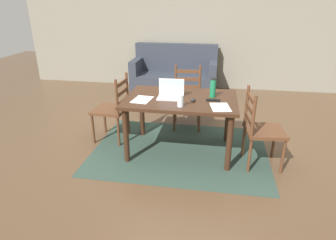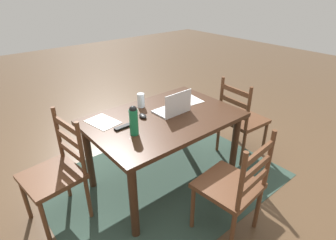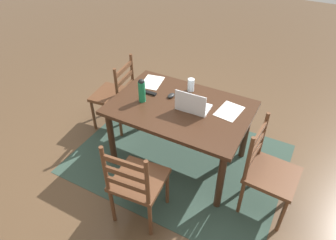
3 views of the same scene
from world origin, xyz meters
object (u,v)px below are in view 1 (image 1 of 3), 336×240
dining_table (181,105)px  couch (175,75)px  chair_far_head (187,98)px  laptop (171,93)px  tv_remote (213,100)px  chair_right_near (261,130)px  drinking_glass (180,101)px  computer_mouse (193,100)px  chair_left_far (113,109)px  water_bottle (213,87)px

dining_table → couch: couch is taller
chair_far_head → laptop: laptop is taller
laptop → tv_remote: (0.53, -0.05, -0.05)m
chair_far_head → chair_right_near: 1.44m
chair_far_head → drinking_glass: bearing=-88.2°
computer_mouse → tv_remote: bearing=21.6°
dining_table → laptop: (-0.13, -0.00, 0.15)m
chair_right_near → laptop: (-1.12, 0.19, 0.34)m
chair_left_far → couch: 2.57m
chair_right_near → drinking_glass: size_ratio=6.73×
chair_left_far → tv_remote: (1.39, -0.24, 0.29)m
dining_table → drinking_glass: drinking_glass is taller
chair_right_near → chair_left_far: size_ratio=1.00×
chair_left_far → water_bottle: (1.38, -0.09, 0.42)m
chair_far_head → chair_right_near: (0.99, -1.04, 0.00)m
water_bottle → chair_right_near: bearing=-26.0°
chair_far_head → water_bottle: size_ratio=3.71×
dining_table → computer_mouse: size_ratio=14.00×
dining_table → laptop: laptop is taller
chair_right_near → couch: 3.25m
chair_right_near → tv_remote: size_ratio=5.59×
couch → computer_mouse: size_ratio=18.00×
laptop → drinking_glass: bearing=-62.9°
chair_right_near → couch: bearing=116.8°
chair_far_head → computer_mouse: (0.17, -0.95, 0.30)m
dining_table → drinking_glass: (0.03, -0.32, 0.17)m
water_bottle → chair_left_far: bearing=176.3°
drinking_glass → tv_remote: bearing=35.7°
dining_table → water_bottle: water_bottle is taller
laptop → chair_left_far: bearing=167.7°
drinking_glass → tv_remote: size_ratio=0.83×
couch → computer_mouse: 2.91m
chair_right_near → tv_remote: 0.67m
chair_far_head → chair_left_far: bearing=-146.2°
dining_table → drinking_glass: 0.36m
chair_left_far → drinking_glass: bearing=-26.3°
chair_far_head → dining_table: bearing=-89.7°
chair_far_head → tv_remote: bearing=-65.6°
couch → computer_mouse: bearing=-77.2°
dining_table → tv_remote: (0.40, -0.05, 0.11)m
drinking_glass → computer_mouse: bearing=58.6°
chair_far_head → drinking_glass: (0.04, -1.16, 0.35)m
computer_mouse → water_bottle: bearing=50.7°
dining_table → chair_left_far: size_ratio=1.47×
chair_far_head → chair_left_far: size_ratio=1.00×
chair_right_near → water_bottle: (-0.60, 0.29, 0.42)m
chair_far_head → laptop: (-0.13, -0.85, 0.34)m
drinking_glass → water_bottle: bearing=49.4°
couch → tv_remote: size_ratio=10.59×
chair_left_far → drinking_glass: (1.02, -0.50, 0.35)m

